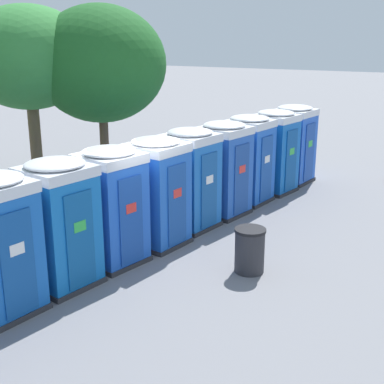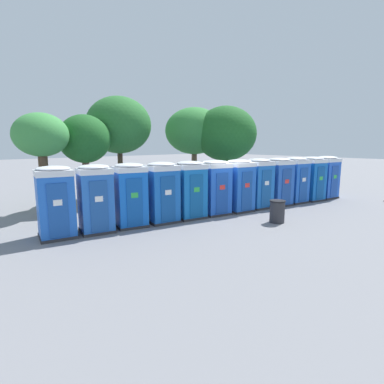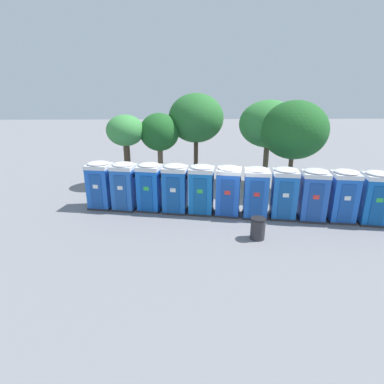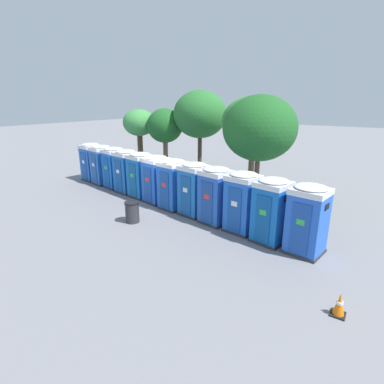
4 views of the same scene
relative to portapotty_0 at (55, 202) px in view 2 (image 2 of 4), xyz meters
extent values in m
plane|color=slate|center=(7.44, -1.09, -1.28)|extent=(120.00, 120.00, 0.00)
cube|color=#2D2D33|center=(0.00, 0.01, -1.23)|extent=(1.40, 1.39, 0.10)
cube|color=blue|center=(0.00, 0.01, -0.13)|extent=(1.33, 1.32, 2.10)
cube|color=#18489E|center=(-0.10, -0.57, -0.21)|extent=(0.63, 0.14, 1.85)
cube|color=white|center=(-0.10, -0.59, 0.07)|extent=(0.28, 0.06, 0.20)
cube|color=black|center=(0.58, -0.10, 0.60)|extent=(0.09, 0.36, 0.20)
cube|color=silver|center=(0.00, 0.01, 1.02)|extent=(1.37, 1.36, 0.20)
ellipsoid|color=silver|center=(0.00, 0.01, 1.17)|extent=(1.30, 1.30, 0.18)
cube|color=#2D2D33|center=(1.34, -0.26, -1.23)|extent=(1.40, 1.41, 0.10)
cube|color=blue|center=(1.34, -0.26, -0.13)|extent=(1.33, 1.35, 2.10)
cube|color=#1B4B97|center=(1.22, -0.84, -0.21)|extent=(0.61, 0.16, 1.85)
cube|color=white|center=(1.22, -0.85, 0.07)|extent=(0.28, 0.07, 0.20)
cube|color=black|center=(1.90, -0.38, 0.60)|extent=(0.10, 0.36, 0.20)
cube|color=silver|center=(1.34, -0.26, 1.02)|extent=(1.37, 1.39, 0.20)
ellipsoid|color=silver|center=(1.34, -0.26, 1.17)|extent=(1.31, 1.32, 0.18)
cube|color=#2D2D33|center=(2.70, -0.43, -1.23)|extent=(1.43, 1.43, 0.10)
cube|color=blue|center=(2.70, -0.43, -0.13)|extent=(1.36, 1.36, 2.10)
cube|color=#0F49A1|center=(2.57, -1.00, -0.21)|extent=(0.61, 0.17, 1.85)
cube|color=green|center=(2.56, -1.02, 0.07)|extent=(0.27, 0.07, 0.20)
cube|color=black|center=(3.26, -0.56, 0.60)|extent=(0.10, 0.36, 0.20)
cube|color=silver|center=(2.70, -0.43, 1.02)|extent=(1.40, 1.41, 0.20)
ellipsoid|color=silver|center=(2.70, -0.43, 1.17)|extent=(1.33, 1.34, 0.18)
cube|color=#2D2D33|center=(4.03, -0.74, -1.23)|extent=(1.42, 1.39, 0.10)
cube|color=blue|center=(4.03, -0.74, -0.13)|extent=(1.35, 1.32, 2.10)
cube|color=#114895|center=(3.93, -1.31, -0.21)|extent=(0.64, 0.14, 1.85)
cube|color=white|center=(3.93, -1.33, 0.07)|extent=(0.28, 0.06, 0.20)
cube|color=black|center=(4.62, -0.84, 0.60)|extent=(0.09, 0.36, 0.20)
cube|color=silver|center=(4.03, -0.74, 1.02)|extent=(1.39, 1.36, 0.20)
ellipsoid|color=silver|center=(4.03, -0.74, 1.17)|extent=(1.32, 1.30, 0.18)
cube|color=#2D2D33|center=(5.38, -0.98, -1.23)|extent=(1.43, 1.41, 0.10)
cube|color=blue|center=(5.38, -0.98, -0.13)|extent=(1.37, 1.34, 2.10)
cube|color=#0F5095|center=(5.27, -1.55, -0.21)|extent=(0.64, 0.15, 1.85)
cube|color=green|center=(5.26, -1.57, 0.07)|extent=(0.28, 0.06, 0.20)
cube|color=black|center=(5.96, -1.09, 0.60)|extent=(0.09, 0.36, 0.20)
cube|color=silver|center=(5.38, -0.98, 1.02)|extent=(1.41, 1.38, 0.20)
ellipsoid|color=silver|center=(5.38, -0.98, 1.17)|extent=(1.34, 1.31, 0.18)
cube|color=#2D2D33|center=(6.72, -1.24, -1.23)|extent=(1.44, 1.43, 0.10)
cube|color=blue|center=(6.72, -1.24, -0.13)|extent=(1.37, 1.36, 2.10)
cube|color=#1845A0|center=(6.59, -1.81, -0.21)|extent=(0.62, 0.17, 1.85)
cube|color=red|center=(6.58, -1.82, 0.07)|extent=(0.27, 0.07, 0.20)
cube|color=black|center=(7.29, -1.36, 0.60)|extent=(0.10, 0.36, 0.20)
cube|color=silver|center=(6.72, -1.24, 1.02)|extent=(1.41, 1.41, 0.20)
ellipsoid|color=silver|center=(6.72, -1.24, 1.17)|extent=(1.34, 1.34, 0.18)
cube|color=#2D2D33|center=(8.05, -1.56, -1.23)|extent=(1.38, 1.38, 0.10)
cube|color=blue|center=(8.05, -1.56, -0.13)|extent=(1.31, 1.32, 2.10)
cube|color=#17489E|center=(7.95, -2.14, -0.21)|extent=(0.62, 0.14, 1.85)
cube|color=red|center=(7.94, -2.15, 0.07)|extent=(0.28, 0.06, 0.20)
cube|color=black|center=(8.62, -1.66, 0.60)|extent=(0.08, 0.36, 0.20)
cube|color=silver|center=(8.05, -1.56, 1.02)|extent=(1.35, 1.36, 0.20)
ellipsoid|color=silver|center=(8.05, -1.56, 1.17)|extent=(1.29, 1.29, 0.18)
cube|color=#2D2D33|center=(9.41, -1.71, -1.23)|extent=(1.40, 1.40, 0.10)
cube|color=blue|center=(9.41, -1.71, -0.13)|extent=(1.33, 1.33, 2.10)
cube|color=#144F99|center=(9.30, -2.29, -0.21)|extent=(0.62, 0.15, 1.85)
cube|color=white|center=(9.30, -2.30, 0.07)|extent=(0.28, 0.06, 0.20)
cube|color=black|center=(9.98, -1.82, 0.60)|extent=(0.09, 0.36, 0.20)
cube|color=silver|center=(9.41, -1.71, 1.02)|extent=(1.37, 1.37, 0.20)
ellipsoid|color=silver|center=(9.41, -1.71, 1.17)|extent=(1.31, 1.30, 0.18)
cube|color=#2D2D33|center=(10.74, -2.03, -1.23)|extent=(1.44, 1.42, 0.10)
cube|color=blue|center=(10.74, -2.03, -0.13)|extent=(1.37, 1.36, 2.10)
cube|color=#1A4394|center=(10.62, -2.60, -0.21)|extent=(0.63, 0.16, 1.85)
cube|color=red|center=(10.61, -2.62, 0.07)|extent=(0.28, 0.07, 0.20)
cube|color=black|center=(11.32, -2.15, 0.60)|extent=(0.10, 0.36, 0.20)
cube|color=silver|center=(10.74, -2.03, 1.02)|extent=(1.41, 1.40, 0.20)
ellipsoid|color=silver|center=(10.74, -2.03, 1.17)|extent=(1.34, 1.33, 0.18)
cube|color=#2D2D33|center=(12.09, -2.22, -1.23)|extent=(1.37, 1.37, 0.10)
cube|color=blue|center=(12.09, -2.22, -0.13)|extent=(1.30, 1.30, 2.10)
cube|color=#1748A0|center=(12.00, -2.80, -0.21)|extent=(0.62, 0.13, 1.85)
cube|color=white|center=(12.00, -2.82, 0.07)|extent=(0.28, 0.05, 0.20)
cube|color=black|center=(12.67, -2.31, 0.60)|extent=(0.08, 0.36, 0.20)
cube|color=silver|center=(12.09, -2.22, 1.02)|extent=(1.34, 1.34, 0.20)
ellipsoid|color=silver|center=(12.09, -2.22, 1.17)|extent=(1.28, 1.28, 0.18)
cube|color=#2D2D33|center=(13.42, -2.55, -1.23)|extent=(1.39, 1.41, 0.10)
cube|color=blue|center=(13.42, -2.55, -0.13)|extent=(1.33, 1.35, 2.10)
cube|color=#0D4993|center=(13.30, -3.12, -0.21)|extent=(0.61, 0.16, 1.85)
cube|color=green|center=(13.30, -3.14, 0.07)|extent=(0.28, 0.07, 0.20)
cube|color=black|center=(13.98, -2.66, 0.60)|extent=(0.10, 0.36, 0.20)
cube|color=silver|center=(13.42, -2.55, 1.02)|extent=(1.36, 1.39, 0.20)
ellipsoid|color=silver|center=(13.42, -2.55, 1.17)|extent=(1.30, 1.32, 0.18)
cube|color=#2D2D33|center=(14.78, -2.72, -1.23)|extent=(1.40, 1.38, 0.10)
cube|color=blue|center=(14.78, -2.72, -0.13)|extent=(1.34, 1.31, 2.10)
cube|color=#1A45A2|center=(14.68, -3.30, -0.21)|extent=(0.64, 0.13, 1.85)
cube|color=green|center=(14.68, -3.32, 0.07)|extent=(0.28, 0.05, 0.20)
cube|color=black|center=(15.36, -2.82, 0.60)|extent=(0.08, 0.36, 0.20)
cube|color=silver|center=(14.78, -2.72, 1.02)|extent=(1.38, 1.35, 0.20)
ellipsoid|color=silver|center=(14.78, -2.72, 1.17)|extent=(1.31, 1.29, 0.18)
cylinder|color=brown|center=(2.94, 4.43, 0.14)|extent=(0.35, 0.35, 2.84)
ellipsoid|color=#1E5B23|center=(2.94, 4.43, 2.24)|extent=(2.59, 2.59, 2.46)
cylinder|color=brown|center=(9.97, 3.86, 0.34)|extent=(0.35, 0.35, 3.25)
ellipsoid|color=#337F38|center=(9.97, 3.86, 2.79)|extent=(3.76, 3.76, 2.99)
cylinder|color=brown|center=(11.02, 2.07, 0.19)|extent=(0.27, 0.27, 2.95)
ellipsoid|color=#1E5B23|center=(11.02, 2.07, 2.60)|extent=(3.85, 3.85, 3.40)
cylinder|color=#4C3826|center=(0.79, 4.05, 0.29)|extent=(0.41, 0.41, 3.14)
ellipsoid|color=#3D8C42|center=(0.79, 4.05, 2.40)|extent=(2.42, 2.42, 1.98)
cylinder|color=#4C3826|center=(5.38, 5.32, 0.44)|extent=(0.30, 0.30, 3.44)
ellipsoid|color=#286B2D|center=(5.38, 5.32, 3.06)|extent=(3.74, 3.74, 3.28)
cylinder|color=#2D2D33|center=(7.60, -4.03, -0.84)|extent=(0.61, 0.61, 0.89)
cylinder|color=black|center=(7.60, -4.03, -0.37)|extent=(0.65, 0.65, 0.06)
camera|label=1|loc=(-2.01, -7.64, 3.52)|focal=50.00mm
camera|label=2|loc=(-3.20, -10.86, 2.04)|focal=28.00mm
camera|label=3|loc=(4.40, -15.52, 4.65)|focal=28.00mm
camera|label=4|loc=(16.70, -13.10, 3.97)|focal=28.00mm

